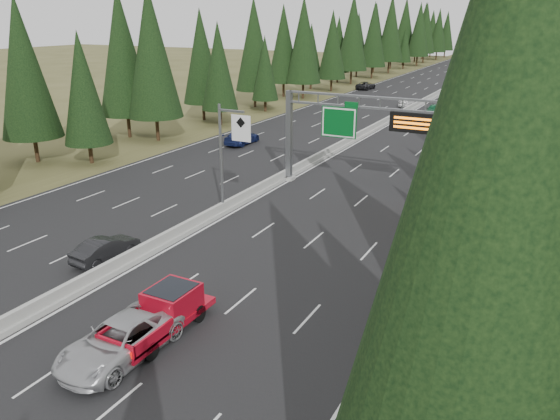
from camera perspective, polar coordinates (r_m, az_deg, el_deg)
The scene contains 18 objects.
road at distance 90.03m, azimuth 14.00°, elevation 10.33°, with size 32.00×260.00×0.08m, color black.
shoulder_right at distance 87.56m, azimuth 25.45°, elevation 8.76°, with size 3.60×260.00×0.06m, color olive.
shoulder_left at distance 95.81m, azimuth 3.47°, elevation 11.40°, with size 3.60×260.00×0.06m, color #464621.
median_barrier at distance 89.98m, azimuth 14.02°, elevation 10.56°, with size 0.70×260.00×0.85m.
sign_gantry at distance 43.92m, azimuth 11.01°, elevation 8.10°, with size 16.75×0.98×7.80m.
hov_sign_pole at distance 38.65m, azimuth -5.50°, elevation 5.98°, with size 2.80×0.50×8.00m.
tree_row_left at distance 94.48m, azimuth 0.45°, elevation 17.10°, with size 11.99×243.93×18.98m.
silver_minivan at distance 24.63m, azimuth -16.38°, elevation -12.89°, with size 2.74×5.93×1.65m, color #ABACB0.
red_pickup at distance 25.97m, azimuth -11.80°, elevation -10.05°, with size 2.09×5.85×1.91m.
car_ahead_green at distance 83.89m, azimuth 15.80°, elevation 10.08°, with size 1.81×4.50×1.53m, color #145931.
car_ahead_dkred at distance 63.06m, azimuth 17.77°, elevation 6.82°, with size 1.48×4.23×1.39m, color #55190C.
car_ahead_dkgrey at distance 76.78m, azimuth 20.55°, elevation 8.67°, with size 1.92×4.72×1.37m, color black.
car_ahead_white at distance 117.43m, azimuth 19.15°, elevation 12.28°, with size 2.33×5.06×1.41m, color white.
car_ahead_far at distance 151.02m, azimuth 20.74°, elevation 13.57°, with size 1.85×4.59×1.56m, color black.
car_onc_near at distance 33.97m, azimuth -17.73°, elevation -3.89°, with size 1.49×4.29×1.41m, color black.
car_onc_blue at distance 62.09m, azimuth -4.02°, elevation 7.59°, with size 2.15×5.29×1.53m, color navy.
car_onc_white at distance 90.26m, azimuth 13.10°, elevation 10.89°, with size 1.64×4.07×1.39m, color white.
car_onc_far at distance 110.81m, azimuth 8.96°, elevation 12.73°, with size 2.42×5.25×1.46m, color black.
Camera 1 is at (21.25, -6.39, 13.85)m, focal length 35.00 mm.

